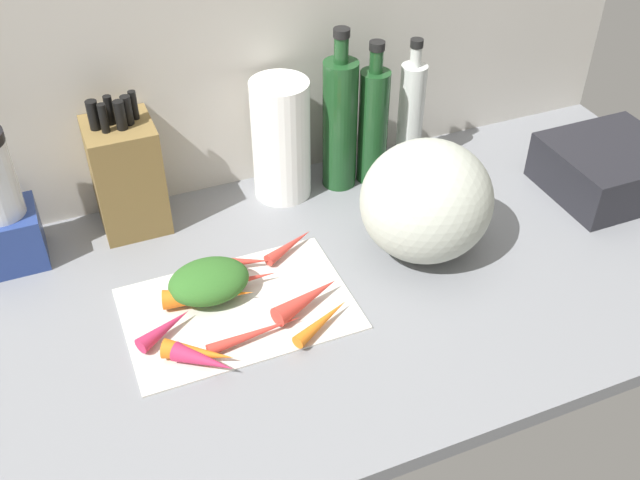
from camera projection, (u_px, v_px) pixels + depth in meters
ground_plane at (329, 285)px, 135.63cm from camera, size 170.00×80.00×3.00cm
wall_back at (253, 43)px, 143.62cm from camera, size 170.00×3.00×60.00cm
cutting_board at (238, 308)px, 128.30cm from camera, size 39.25×26.34×0.80cm
carrot_0 at (165, 328)px, 121.92cm from camera, size 10.63×7.55×2.82cm
carrot_1 at (290, 245)px, 139.28cm from camera, size 11.51×7.37×2.26cm
carrot_2 at (241, 262)px, 135.38cm from camera, size 11.13×5.75×2.49cm
carrot_3 at (209, 296)px, 127.47cm from camera, size 16.01×7.50×3.51cm
carrot_4 at (198, 353)px, 117.30cm from camera, size 11.60×9.01×3.32cm
carrot_5 at (204, 360)px, 116.17cm from camera, size 9.71×9.44×3.27cm
carrot_6 at (307, 298)px, 126.99cm from camera, size 14.14×8.20×3.56cm
carrot_7 at (231, 283)px, 130.63cm from camera, size 17.06×3.73×2.83cm
carrot_8 at (323, 321)px, 123.55cm from camera, size 12.53×8.12×2.36cm
carrot_9 at (256, 333)px, 121.58cm from camera, size 17.00×3.41×2.00cm
carrot_greens_pile at (209, 281)px, 128.58cm from camera, size 14.30×11.00×6.05cm
winter_squash at (426, 201)px, 134.37cm from camera, size 24.62×23.75×22.75cm
knife_block at (127, 175)px, 140.65cm from camera, size 12.60×12.82×28.02cm
blender_appliance at (1, 209)px, 131.76cm from camera, size 11.32×11.32×27.27cm
paper_towel_roll at (281, 140)px, 148.51cm from camera, size 11.86×11.86×25.49cm
bottle_0 at (340, 123)px, 150.01cm from camera, size 7.16×7.16×34.74cm
bottle_1 at (373, 124)px, 152.25cm from camera, size 6.26×6.26×31.35cm
bottle_2 at (411, 115)px, 156.50cm from camera, size 5.49×5.49×29.71cm
dish_rack at (609, 168)px, 154.12cm from camera, size 24.78×22.78×10.33cm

